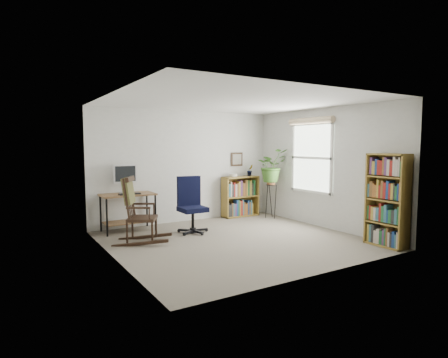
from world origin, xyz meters
TOP-DOWN VIEW (x-y plane):
  - floor at (0.00, 0.00)m, footprint 4.20×4.00m
  - ceiling at (0.00, 0.00)m, footprint 4.20×4.00m
  - wall_back at (0.00, 2.00)m, footprint 4.20×0.00m
  - wall_front at (0.00, -2.00)m, footprint 4.20×0.00m
  - wall_left at (-2.10, 0.00)m, footprint 0.00×4.00m
  - wall_right at (2.10, 0.00)m, footprint 0.00×4.00m
  - window at (2.06, 0.30)m, footprint 0.12×1.20m
  - desk at (-1.38, 1.70)m, footprint 1.01×0.56m
  - monitor at (-1.38, 1.84)m, footprint 0.46×0.16m
  - keyboard at (-1.38, 1.58)m, footprint 0.40×0.15m
  - office_chair at (-0.39, 0.90)m, footprint 0.66×0.66m
  - rocking_chair at (-1.44, 0.73)m, footprint 1.16×1.02m
  - low_bookshelf at (1.32, 1.82)m, footprint 0.89×0.30m
  - tall_bookshelf at (1.92, -1.59)m, footprint 0.29×0.67m
  - plant_stand at (1.80, 1.29)m, footprint 0.33×0.33m
  - spider_plant at (1.80, 1.29)m, footprint 1.69×1.88m
  - potted_plant_small at (1.60, 1.83)m, footprint 0.13×0.24m
  - framed_picture at (1.32, 1.97)m, footprint 0.32×0.04m

SIDE VIEW (x-z plane):
  - floor at x=0.00m, z-range 0.00..0.00m
  - desk at x=-1.38m, z-range 0.00..0.73m
  - plant_stand at x=1.80m, z-range 0.00..0.89m
  - low_bookshelf at x=1.32m, z-range 0.00..0.94m
  - office_chair at x=-0.39m, z-range 0.00..1.09m
  - rocking_chair at x=-1.44m, z-range 0.00..1.15m
  - keyboard at x=-1.38m, z-range 0.73..0.75m
  - tall_bookshelf at x=1.92m, z-range 0.00..1.53m
  - potted_plant_small at x=1.60m, z-range 0.94..1.04m
  - monitor at x=-1.38m, z-range 0.73..1.29m
  - wall_back at x=0.00m, z-range 0.00..2.40m
  - wall_front at x=0.00m, z-range 0.00..2.40m
  - wall_left at x=-2.10m, z-range 0.00..2.40m
  - wall_right at x=2.10m, z-range 0.00..2.40m
  - framed_picture at x=1.32m, z-range 1.17..1.49m
  - window at x=2.06m, z-range 0.65..2.15m
  - spider_plant at x=1.80m, z-range 0.83..2.29m
  - ceiling at x=0.00m, z-range 2.40..2.40m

